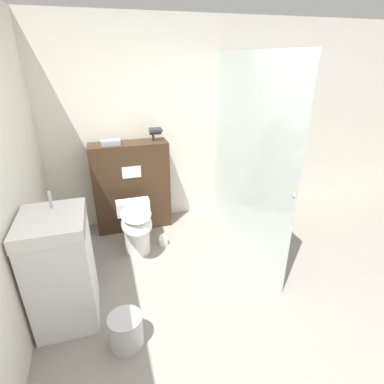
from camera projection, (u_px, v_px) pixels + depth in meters
name	position (u px, v px, depth m)	size (l,w,h in m)	color
ground_plane	(236.00, 350.00, 2.29)	(12.00, 12.00, 0.00)	gray
wall_back	(166.00, 125.00, 3.78)	(8.00, 0.06, 2.50)	silver
partition_panel	(132.00, 186.00, 3.76)	(0.93, 0.31, 1.12)	#3D2819
shower_glass	(246.00, 158.00, 3.21)	(0.04, 1.85, 2.11)	silver
toilet	(136.00, 226.00, 3.30)	(0.37, 0.59, 0.56)	white
sink_vanity	(62.00, 269.00, 2.41)	(0.48, 0.56, 1.11)	white
hair_drier	(156.00, 131.00, 3.58)	(0.17, 0.09, 0.16)	#2D2D33
folded_towel	(111.00, 142.00, 3.44)	(0.22, 0.13, 0.06)	#8C9EAD
spare_toilet_roll	(163.00, 241.00, 3.55)	(0.11, 0.11, 0.09)	white
waste_bin	(126.00, 331.00, 2.29)	(0.26, 0.26, 0.27)	silver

